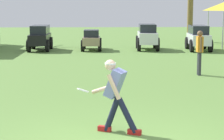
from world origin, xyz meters
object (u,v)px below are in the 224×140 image
(frisbee_thrower, at_px, (115,92))
(parked_car_slot_b, at_px, (92,40))
(parked_car_slot_c, at_px, (147,36))
(teammate_near_sideline, at_px, (200,48))
(parked_car_slot_a, at_px, (40,37))
(parked_car_slot_d, at_px, (198,37))
(frisbee_in_flight, at_px, (83,90))

(frisbee_thrower, height_order, parked_car_slot_b, frisbee_thrower)
(frisbee_thrower, distance_m, parked_car_slot_b, 15.47)
(parked_car_slot_c, bearing_deg, teammate_near_sideline, -84.92)
(parked_car_slot_a, xyz_separation_m, parked_car_slot_d, (8.52, -0.38, 0.00))
(frisbee_in_flight, distance_m, parked_car_slot_c, 15.33)
(frisbee_thrower, distance_m, frisbee_in_flight, 0.81)
(parked_car_slot_b, height_order, parked_car_slot_d, parked_car_slot_d)
(parked_car_slot_b, bearing_deg, frisbee_thrower, -87.98)
(teammate_near_sideline, bearing_deg, parked_car_slot_d, 76.79)
(frisbee_thrower, distance_m, teammate_near_sideline, 7.55)
(frisbee_in_flight, bearing_deg, parked_car_slot_a, 100.20)
(frisbee_thrower, relative_size, parked_car_slot_d, 0.58)
(frisbee_in_flight, height_order, parked_car_slot_b, parked_car_slot_b)
(frisbee_thrower, xyz_separation_m, parked_car_slot_b, (-0.54, 15.46, -0.23))
(parked_car_slot_c, bearing_deg, parked_car_slot_d, -9.76)
(teammate_near_sideline, bearing_deg, frisbee_thrower, -115.71)
(teammate_near_sideline, relative_size, parked_car_slot_a, 0.65)
(parked_car_slot_a, relative_size, parked_car_slot_b, 1.09)
(teammate_near_sideline, bearing_deg, frisbee_in_flight, -121.80)
(frisbee_thrower, height_order, parked_car_slot_d, frisbee_thrower)
(teammate_near_sideline, bearing_deg, parked_car_slot_a, 127.40)
(frisbee_thrower, distance_m, parked_car_slot_a, 15.77)
(parked_car_slot_a, distance_m, parked_car_slot_d, 8.53)
(parked_car_slot_c, relative_size, parked_car_slot_d, 0.97)
(parked_car_slot_c, bearing_deg, frisbee_thrower, -99.16)
(frisbee_thrower, relative_size, teammate_near_sideline, 0.91)
(parked_car_slot_b, height_order, parked_car_slot_c, parked_car_slot_c)
(frisbee_thrower, relative_size, frisbee_in_flight, 4.26)
(parked_car_slot_d, bearing_deg, teammate_near_sideline, -103.21)
(frisbee_thrower, bearing_deg, parked_car_slot_c, 80.84)
(parked_car_slot_d, bearing_deg, parked_car_slot_b, 175.81)
(frisbee_thrower, xyz_separation_m, frisbee_in_flight, (-0.63, 0.50, -0.06))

